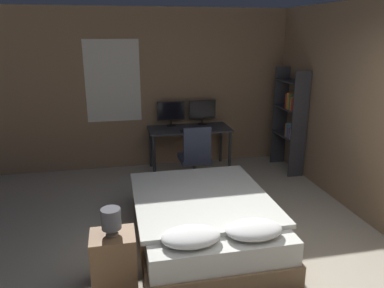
{
  "coord_description": "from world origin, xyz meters",
  "views": [
    {
      "loc": [
        -1.23,
        -2.5,
        2.33
      ],
      "look_at": [
        -0.16,
        2.56,
        0.75
      ],
      "focal_mm": 35.0,
      "sensor_mm": 36.0,
      "label": 1
    }
  ],
  "objects_px": {
    "monitor_right": "(202,111)",
    "office_chair": "(195,163)",
    "desk": "(189,133)",
    "bookshelf": "(292,116)",
    "monitor_left": "(171,112)",
    "computer_mouse": "(209,129)",
    "bedside_lamp": "(111,219)",
    "nightstand": "(114,261)",
    "keyboard": "(192,131)",
    "bed": "(204,221)"
  },
  "relations": [
    {
      "from": "monitor_right",
      "to": "office_chair",
      "type": "relative_size",
      "value": 0.48
    },
    {
      "from": "desk",
      "to": "bookshelf",
      "type": "bearing_deg",
      "value": -14.46
    },
    {
      "from": "monitor_left",
      "to": "monitor_right",
      "type": "height_order",
      "value": "same"
    },
    {
      "from": "monitor_left",
      "to": "office_chair",
      "type": "relative_size",
      "value": 0.48
    },
    {
      "from": "computer_mouse",
      "to": "monitor_right",
      "type": "bearing_deg",
      "value": 91.09
    },
    {
      "from": "bedside_lamp",
      "to": "office_chair",
      "type": "distance_m",
      "value": 2.49
    },
    {
      "from": "nightstand",
      "to": "bedside_lamp",
      "type": "height_order",
      "value": "bedside_lamp"
    },
    {
      "from": "keyboard",
      "to": "bed",
      "type": "bearing_deg",
      "value": -98.46
    },
    {
      "from": "bed",
      "to": "bookshelf",
      "type": "xyz_separation_m",
      "value": [
        1.97,
        1.91,
        0.71
      ]
    },
    {
      "from": "monitor_right",
      "to": "bookshelf",
      "type": "relative_size",
      "value": 0.27
    },
    {
      "from": "desk",
      "to": "monitor_right",
      "type": "distance_m",
      "value": 0.49
    },
    {
      "from": "desk",
      "to": "monitor_left",
      "type": "height_order",
      "value": "monitor_left"
    },
    {
      "from": "bed",
      "to": "bookshelf",
      "type": "distance_m",
      "value": 2.83
    },
    {
      "from": "monitor_left",
      "to": "bookshelf",
      "type": "distance_m",
      "value": 2.03
    },
    {
      "from": "bedside_lamp",
      "to": "desk",
      "type": "relative_size",
      "value": 0.18
    },
    {
      "from": "bedside_lamp",
      "to": "bed",
      "type": "bearing_deg",
      "value": 31.32
    },
    {
      "from": "bed",
      "to": "keyboard",
      "type": "bearing_deg",
      "value": 81.54
    },
    {
      "from": "computer_mouse",
      "to": "desk",
      "type": "bearing_deg",
      "value": 142.61
    },
    {
      "from": "keyboard",
      "to": "computer_mouse",
      "type": "distance_m",
      "value": 0.29
    },
    {
      "from": "bookshelf",
      "to": "monitor_right",
      "type": "bearing_deg",
      "value": 154.79
    },
    {
      "from": "desk",
      "to": "bookshelf",
      "type": "relative_size",
      "value": 0.8
    },
    {
      "from": "desk",
      "to": "office_chair",
      "type": "relative_size",
      "value": 1.39
    },
    {
      "from": "keyboard",
      "to": "bookshelf",
      "type": "distance_m",
      "value": 1.68
    },
    {
      "from": "keyboard",
      "to": "office_chair",
      "type": "bearing_deg",
      "value": -97.52
    },
    {
      "from": "nightstand",
      "to": "computer_mouse",
      "type": "height_order",
      "value": "computer_mouse"
    },
    {
      "from": "nightstand",
      "to": "bookshelf",
      "type": "xyz_separation_m",
      "value": [
        2.97,
        2.52,
        0.69
      ]
    },
    {
      "from": "bookshelf",
      "to": "office_chair",
      "type": "bearing_deg",
      "value": -167.22
    },
    {
      "from": "bedside_lamp",
      "to": "monitor_right",
      "type": "height_order",
      "value": "monitor_right"
    },
    {
      "from": "monitor_left",
      "to": "bookshelf",
      "type": "bearing_deg",
      "value": -18.55
    },
    {
      "from": "monitor_left",
      "to": "keyboard",
      "type": "bearing_deg",
      "value": -57.79
    },
    {
      "from": "nightstand",
      "to": "keyboard",
      "type": "height_order",
      "value": "keyboard"
    },
    {
      "from": "monitor_right",
      "to": "office_chair",
      "type": "xyz_separation_m",
      "value": [
        -0.36,
        -1.04,
        -0.58
      ]
    },
    {
      "from": "bedside_lamp",
      "to": "bookshelf",
      "type": "relative_size",
      "value": 0.15
    },
    {
      "from": "bedside_lamp",
      "to": "desk",
      "type": "xyz_separation_m",
      "value": [
        1.32,
        2.95,
        -0.07
      ]
    },
    {
      "from": "office_chair",
      "to": "bookshelf",
      "type": "relative_size",
      "value": 0.57
    },
    {
      "from": "nightstand",
      "to": "computer_mouse",
      "type": "bearing_deg",
      "value": 59.59
    },
    {
      "from": "computer_mouse",
      "to": "office_chair",
      "type": "bearing_deg",
      "value": -121.26
    },
    {
      "from": "monitor_right",
      "to": "bedside_lamp",
      "type": "bearing_deg",
      "value": -116.7
    },
    {
      "from": "desk",
      "to": "computer_mouse",
      "type": "relative_size",
      "value": 19.79
    },
    {
      "from": "monitor_left",
      "to": "monitor_right",
      "type": "bearing_deg",
      "value": 0.0
    },
    {
      "from": "keyboard",
      "to": "bedside_lamp",
      "type": "bearing_deg",
      "value": -115.76
    },
    {
      "from": "bedside_lamp",
      "to": "keyboard",
      "type": "relative_size",
      "value": 0.65
    },
    {
      "from": "monitor_left",
      "to": "nightstand",
      "type": "bearing_deg",
      "value": -108.17
    },
    {
      "from": "bookshelf",
      "to": "nightstand",
      "type": "bearing_deg",
      "value": -139.63
    },
    {
      "from": "bed",
      "to": "bookshelf",
      "type": "height_order",
      "value": "bookshelf"
    },
    {
      "from": "desk",
      "to": "bookshelf",
      "type": "distance_m",
      "value": 1.74
    },
    {
      "from": "monitor_left",
      "to": "bedside_lamp",
      "type": "bearing_deg",
      "value": -108.17
    },
    {
      "from": "bookshelf",
      "to": "desk",
      "type": "bearing_deg",
      "value": 165.54
    },
    {
      "from": "bedside_lamp",
      "to": "desk",
      "type": "bearing_deg",
      "value": 65.92
    },
    {
      "from": "bed",
      "to": "office_chair",
      "type": "xyz_separation_m",
      "value": [
        0.24,
        1.52,
        0.14
      ]
    }
  ]
}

